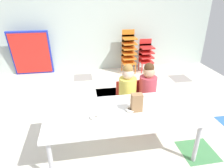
{
  "coord_description": "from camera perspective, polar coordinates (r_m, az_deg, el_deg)",
  "views": [
    {
      "loc": [
        -0.51,
        -2.64,
        1.85
      ],
      "look_at": [
        -0.13,
        -0.43,
        0.81
      ],
      "focal_mm": 32.02,
      "sensor_mm": 36.0,
      "label": 1
    }
  ],
  "objects": [
    {
      "name": "paper_plate_center_table",
      "position": [
        2.23,
        -12.01,
        -10.97
      ],
      "size": [
        0.18,
        0.18,
        0.01
      ],
      "primitive_type": "cylinder",
      "color": "white",
      "rests_on": "craft_table"
    },
    {
      "name": "paper_plate_near_edge",
      "position": [
        2.27,
        -5.03,
        -9.77
      ],
      "size": [
        0.18,
        0.18,
        0.01
      ],
      "primitive_type": "cylinder",
      "color": "white",
      "rests_on": "craft_table"
    },
    {
      "name": "kid_chair_red_stack",
      "position": [
        5.11,
        9.7,
        8.6
      ],
      "size": [
        0.32,
        0.3,
        0.8
      ],
      "color": "red",
      "rests_on": "ground_plane"
    },
    {
      "name": "ground_plane",
      "position": [
        3.28,
        1.06,
        -9.8
      ],
      "size": [
        5.83,
        4.71,
        0.02
      ],
      "color": "silver"
    },
    {
      "name": "craft_table",
      "position": [
        2.41,
        2.79,
        -8.69
      ],
      "size": [
        1.8,
        0.81,
        0.56
      ],
      "color": "white",
      "rests_on": "ground_plane"
    },
    {
      "name": "kid_chair_orange_stack",
      "position": [
        4.95,
        4.78,
        9.8
      ],
      "size": [
        0.32,
        0.3,
        1.04
      ],
      "color": "orange",
      "rests_on": "ground_plane"
    },
    {
      "name": "folded_activity_table",
      "position": [
        5.1,
        -22.04,
        8.05
      ],
      "size": [
        0.9,
        0.29,
        1.09
      ],
      "color": "#1E33BF",
      "rests_on": "ground_plane"
    },
    {
      "name": "paper_bag_brown",
      "position": [
        2.36,
        7.05,
        -5.28
      ],
      "size": [
        0.13,
        0.09,
        0.22
      ],
      "primitive_type": "cube",
      "color": "#9E754C",
      "rests_on": "craft_table"
    },
    {
      "name": "donut_powdered_on_plate",
      "position": [
        2.26,
        -5.04,
        -9.39
      ],
      "size": [
        0.11,
        0.11,
        0.03
      ],
      "primitive_type": "torus",
      "color": "white",
      "rests_on": "craft_table"
    },
    {
      "name": "donut_powdered_loose",
      "position": [
        2.4,
        5.28,
        -7.25
      ],
      "size": [
        0.12,
        0.12,
        0.03
      ],
      "primitive_type": "torus",
      "color": "white",
      "rests_on": "craft_table"
    },
    {
      "name": "back_wall",
      "position": [
        5.05,
        -4.1,
        18.63
      ],
      "size": [
        5.83,
        0.1,
        2.63
      ],
      "primitive_type": "cube",
      "color": "#B2C1B7",
      "rests_on": "ground_plane"
    },
    {
      "name": "seated_child_near_camera",
      "position": [
        2.98,
        4.43,
        -1.05
      ],
      "size": [
        0.35,
        0.35,
        0.92
      ],
      "color": "red",
      "rests_on": "ground_plane"
    },
    {
      "name": "seated_child_middle_seat",
      "position": [
        3.07,
        10.14,
        -0.61
      ],
      "size": [
        0.32,
        0.31,
        0.92
      ],
      "color": "red",
      "rests_on": "ground_plane"
    }
  ]
}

